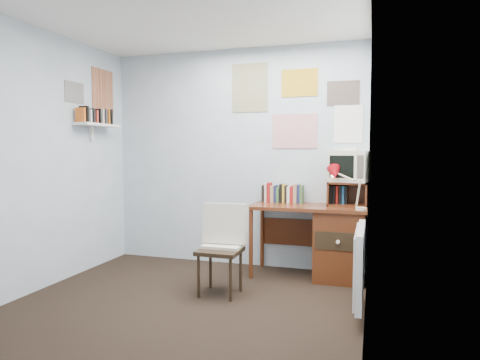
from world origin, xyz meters
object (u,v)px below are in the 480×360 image
object	(u,v)px
desk_lamp	(361,191)
wall_shelf	(97,125)
tv_riser	(347,194)
desk	(334,240)
radiator	(360,264)
desk_chair	(220,251)
crt_tv	(350,165)

from	to	relation	value
desk_lamp	wall_shelf	distance (m)	2.92
tv_riser	wall_shelf	world-z (taller)	wall_shelf
desk	wall_shelf	xyz separation A→B (m)	(-2.57, -0.38, 1.21)
tv_riser	radiator	distance (m)	1.15
desk	wall_shelf	distance (m)	2.87
desk_chair	desk_lamp	bearing A→B (deg)	26.36
crt_tv	desk	bearing A→B (deg)	-126.84
desk_lamp	radiator	bearing A→B (deg)	-71.40
desk	tv_riser	xyz separation A→B (m)	(0.12, 0.11, 0.48)
desk_lamp	tv_riser	xyz separation A→B (m)	(-0.15, 0.33, -0.07)
crt_tv	desk_chair	bearing A→B (deg)	-129.89
tv_riser	radiator	xyz separation A→B (m)	(0.17, -1.04, -0.47)
tv_riser	crt_tv	world-z (taller)	crt_tv
desk	desk_chair	distance (m)	1.26
desk	radiator	bearing A→B (deg)	-72.76
desk	crt_tv	size ratio (longest dim) A/B	3.20
desk_chair	radiator	world-z (taller)	desk_chair
desk	tv_riser	distance (m)	0.51
tv_riser	desk	bearing A→B (deg)	-137.04
desk_lamp	desk_chair	bearing A→B (deg)	-137.38
radiator	desk_chair	bearing A→B (deg)	174.66
desk_chair	crt_tv	xyz separation A→B (m)	(1.10, 0.94, 0.78)
desk	desk_lamp	size ratio (longest dim) A/B	3.13
desk_lamp	radiator	distance (m)	0.89
desk_lamp	tv_riser	bearing A→B (deg)	131.43
radiator	wall_shelf	bearing A→B (deg)	169.11
tv_riser	desk_lamp	bearing A→B (deg)	-65.56
desk_chair	crt_tv	bearing A→B (deg)	41.23
wall_shelf	desk_lamp	bearing A→B (deg)	3.22
desk	crt_tv	xyz separation A→B (m)	(0.14, 0.13, 0.78)
wall_shelf	desk	bearing A→B (deg)	8.40
crt_tv	radiator	distance (m)	1.32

